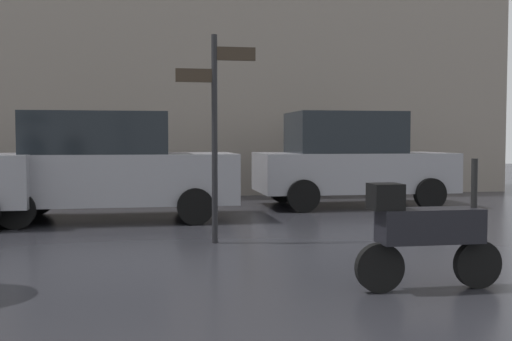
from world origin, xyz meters
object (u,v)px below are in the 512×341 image
parked_car_left (350,159)px  parked_car_right (107,166)px  street_signpost (215,117)px  parked_scooter (425,231)px

parked_car_left → parked_car_right: (-4.90, -1.35, -0.04)m
parked_car_right → street_signpost: bearing=-48.2°
parked_scooter → street_signpost: size_ratio=0.51×
parked_car_left → street_signpost: bearing=-117.5°
parked_scooter → street_signpost: 3.56m
parked_car_right → street_signpost: size_ratio=1.54×
parked_car_right → street_signpost: street_signpost is taller
street_signpost → parked_scooter: bearing=-60.5°
parked_car_left → street_signpost: street_signpost is taller
parked_car_right → street_signpost: 3.29m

